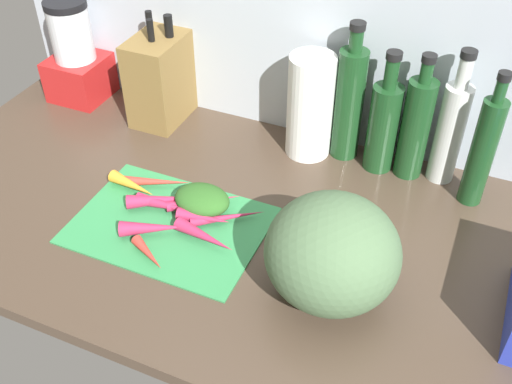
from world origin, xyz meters
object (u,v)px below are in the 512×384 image
(paper_towel_roll, at_px, (310,106))
(bottle_2, at_px, (415,127))
(carrot_3, at_px, (148,254))
(bottle_1, at_px, (383,124))
(carrot_2, at_px, (205,236))
(winter_squash, at_px, (332,253))
(bottle_0, at_px, (349,102))
(bottle_3, at_px, (450,130))
(carrot_0, at_px, (228,217))
(cutting_board, at_px, (169,224))
(bottle_4, at_px, (483,150))
(carrot_4, at_px, (164,200))
(carrot_5, at_px, (204,201))
(carrot_1, at_px, (133,185))
(knife_block, at_px, (160,79))
(carrot_6, at_px, (153,228))
(carrot_7, at_px, (204,218))
(carrot_8, at_px, (157,182))
(blender_appliance, at_px, (76,57))
(carrot_9, at_px, (168,206))

(paper_towel_roll, distance_m, bottle_2, 0.25)
(carrot_3, bearing_deg, bottle_1, 55.35)
(carrot_2, height_order, winter_squash, winter_squash)
(bottle_0, height_order, bottle_2, bottle_0)
(carrot_2, relative_size, bottle_3, 0.44)
(carrot_0, height_order, paper_towel_roll, paper_towel_roll)
(cutting_board, xyz_separation_m, bottle_3, (0.50, 0.40, 0.13))
(carrot_3, distance_m, bottle_4, 0.73)
(carrot_4, xyz_separation_m, carrot_5, (0.08, 0.04, -0.00))
(bottle_0, bearing_deg, carrot_3, -116.14)
(carrot_1, bearing_deg, knife_block, 107.64)
(carrot_6, xyz_separation_m, paper_towel_roll, (0.19, 0.42, 0.10))
(carrot_2, distance_m, bottle_1, 0.49)
(carrot_7, bearing_deg, winter_squash, -13.23)
(carrot_7, distance_m, bottle_4, 0.61)
(cutting_board, distance_m, bottle_3, 0.65)
(carrot_0, xyz_separation_m, carrot_8, (-0.20, 0.04, 0.00))
(carrot_2, distance_m, winter_squash, 0.29)
(bottle_0, height_order, bottle_1, bottle_0)
(blender_appliance, distance_m, bottle_1, 0.85)
(carrot_2, height_order, carrot_6, carrot_6)
(blender_appliance, bearing_deg, carrot_1, -40.65)
(carrot_6, height_order, carrot_9, carrot_6)
(carrot_9, relative_size, bottle_1, 0.49)
(carrot_8, bearing_deg, carrot_5, -7.45)
(carrot_0, xyz_separation_m, knife_block, (-0.34, 0.31, 0.10))
(cutting_board, bearing_deg, bottle_4, 31.05)
(carrot_7, relative_size, carrot_8, 0.75)
(carrot_1, bearing_deg, carrot_5, 6.25)
(knife_block, bearing_deg, carrot_4, -59.78)
(carrot_3, bearing_deg, cutting_board, 97.77)
(winter_squash, height_order, paper_towel_roll, paper_towel_roll)
(carrot_4, bearing_deg, bottle_2, 36.60)
(carrot_8, relative_size, paper_towel_roll, 0.59)
(carrot_6, height_order, bottle_2, bottle_2)
(carrot_0, xyz_separation_m, carrot_1, (-0.24, 0.01, 0.00))
(cutting_board, xyz_separation_m, bottle_2, (0.42, 0.39, 0.12))
(blender_appliance, xyz_separation_m, bottle_2, (0.92, 0.01, 0.01))
(carrot_1, relative_size, bottle_1, 0.41)
(carrot_2, xyz_separation_m, bottle_2, (0.33, 0.41, 0.11))
(carrot_8, relative_size, winter_squash, 0.61)
(carrot_3, bearing_deg, bottle_3, 46.34)
(knife_block, bearing_deg, bottle_3, 2.56)
(winter_squash, bearing_deg, carrot_6, 179.90)
(blender_appliance, bearing_deg, paper_towel_roll, 0.11)
(bottle_4, bearing_deg, carrot_5, -153.61)
(carrot_8, bearing_deg, carrot_1, -140.36)
(carrot_8, bearing_deg, knife_block, 117.46)
(carrot_5, xyz_separation_m, carrot_6, (-0.05, -0.12, 0.01))
(knife_block, xyz_separation_m, bottle_1, (0.58, 0.02, 0.00))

